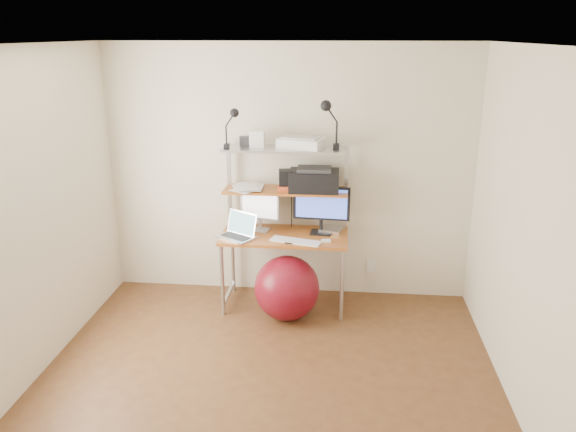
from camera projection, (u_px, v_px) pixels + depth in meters
name	position (u px, v px, depth m)	size (l,w,h in m)	color
room	(262.00, 236.00, 3.82)	(3.60, 3.60, 3.60)	brown
computer_desk	(285.00, 211.00, 5.33)	(1.20, 0.60, 1.57)	#B25F22
wall_outlet	(371.00, 266.00, 5.73)	(0.08, 0.01, 0.12)	silver
monitor_silver	(260.00, 207.00, 5.39)	(0.39, 0.17, 0.44)	#ADADB2
monitor_black	(321.00, 206.00, 5.31)	(0.54, 0.17, 0.54)	black
laptop	(239.00, 232.00, 5.27)	(0.42, 0.40, 0.29)	silver
keyboard	(296.00, 241.00, 5.16)	(0.47, 0.13, 0.01)	silver
mouse	(326.00, 241.00, 5.15)	(0.08, 0.05, 0.02)	silver
mac_mini	(331.00, 230.00, 5.42)	(0.20, 0.20, 0.04)	silver
phone	(290.00, 241.00, 5.17)	(0.07, 0.13, 0.01)	black
printer	(314.00, 180.00, 5.27)	(0.47, 0.32, 0.22)	black
nas_cube	(286.00, 180.00, 5.29)	(0.13, 0.13, 0.19)	black
red_box	(288.00, 188.00, 5.28)	(0.18, 0.12, 0.05)	#B2401C
scanner	(301.00, 143.00, 5.19)	(0.45, 0.36, 0.11)	silver
box_white	(257.00, 139.00, 5.22)	(0.13, 0.11, 0.16)	silver
box_grey	(245.00, 141.00, 5.28)	(0.09, 0.09, 0.09)	#303033
clip_lamp_left	(233.00, 120.00, 5.07)	(0.15, 0.08, 0.37)	black
clip_lamp_right	(328.00, 114.00, 5.03)	(0.18, 0.10, 0.45)	black
exercise_ball	(287.00, 288.00, 5.23)	(0.61, 0.61, 0.61)	maroon
paper_stack	(248.00, 187.00, 5.36)	(0.34, 0.41, 0.03)	white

